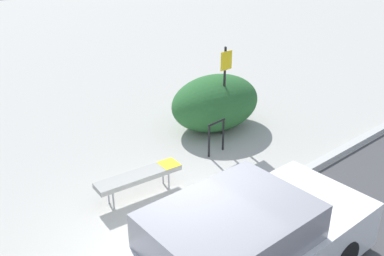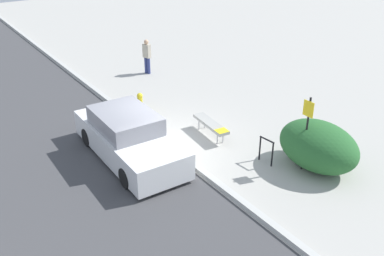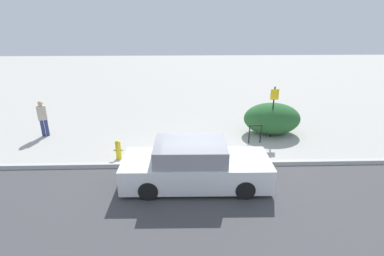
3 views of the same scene
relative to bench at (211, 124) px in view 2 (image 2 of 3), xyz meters
name	(u,v)px [view 2 (image 2 of 3)]	position (x,y,z in m)	size (l,w,h in m)	color
ground_plane	(166,146)	(-0.25, -1.64, -0.44)	(60.00, 60.00, 0.00)	#ADAAA3
road_strip	(2,198)	(-0.25, -6.79, -0.44)	(60.00, 10.00, 0.01)	#424244
curb	(166,144)	(-0.25, -1.64, -0.38)	(60.00, 0.20, 0.13)	#B7B7B2
bench	(211,124)	(0.00, 0.00, 0.00)	(1.79, 0.58, 0.51)	#99999E
bike_rack	(266,148)	(2.38, 0.31, 0.06)	(0.55, 0.10, 0.83)	black
sign_post	(307,127)	(3.25, 0.96, 0.94)	(0.36, 0.08, 2.30)	black
fire_hydrant	(140,102)	(-3.15, -1.03, -0.04)	(0.36, 0.22, 0.77)	gold
shrub_hedge	(318,146)	(3.39, 1.41, 0.27)	(2.56, 1.85, 1.42)	#28602D
pedestrian	(147,55)	(-6.92, 1.38, 0.43)	(0.42, 0.30, 1.64)	navy
parked_car_near	(128,138)	(-0.32, -2.93, 0.22)	(4.69, 1.88, 1.47)	black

